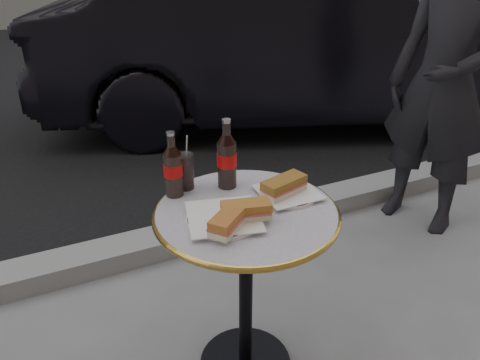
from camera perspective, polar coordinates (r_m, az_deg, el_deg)
name	(u,v)px	position (r m, az deg, el deg)	size (l,w,h in m)	color
asphalt_road	(75,75)	(6.41, -19.47, 12.00)	(40.00, 8.00, 0.00)	black
curb	(175,240)	(2.63, -7.90, -7.22)	(40.00, 0.20, 0.12)	gray
bistro_table	(246,295)	(1.77, 0.71, -13.89)	(0.62, 0.62, 0.73)	#BAB2C4
plate_left	(224,219)	(1.49, -2.00, -4.72)	(0.24, 0.24, 0.01)	white
plate_right	(288,194)	(1.64, 5.87, -1.68)	(0.20, 0.20, 0.01)	white
sandwich_left_a	(229,221)	(1.41, -1.37, -5.07)	(0.15, 0.07, 0.05)	#B0642C
sandwich_left_b	(246,211)	(1.46, 0.75, -3.84)	(0.15, 0.07, 0.05)	#AD6B2C
sandwich_right	(284,187)	(1.61, 5.37, -0.83)	(0.16, 0.08, 0.06)	#8F5F24
cola_bottle_left	(173,164)	(1.60, -8.21, 1.91)	(0.07, 0.07, 0.24)	black
cola_bottle_right	(227,154)	(1.64, -1.62, 3.24)	(0.07, 0.07, 0.26)	black
cola_glass	(185,171)	(1.66, -6.75, 1.07)	(0.07, 0.07, 0.13)	black
parked_car	(297,42)	(4.34, 6.92, 16.40)	(4.39, 1.52, 1.44)	black
pedestrian	(444,85)	(2.78, 23.63, 10.52)	(0.61, 0.40, 1.67)	black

